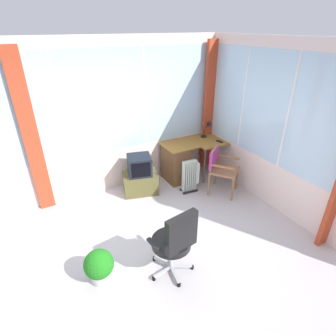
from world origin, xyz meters
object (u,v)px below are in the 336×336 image
at_px(tv_on_stand, 140,177).
at_px(space_heater, 191,176).
at_px(tv_remote, 219,141).
at_px(potted_plant, 99,266).
at_px(desk, 177,161).
at_px(desk_lamp, 209,127).
at_px(wooden_armchair, 219,164).
at_px(office_chair, 175,240).

bearing_deg(tv_on_stand, space_heater, -26.76).
relative_size(tv_remote, potted_plant, 0.33).
bearing_deg(tv_on_stand, potted_plant, -127.89).
height_order(desk, tv_remote, tv_remote).
bearing_deg(desk, tv_on_stand, -174.37).
relative_size(desk_lamp, space_heater, 0.54).
distance_m(desk, potted_plant, 2.76).
distance_m(tv_remote, wooden_armchair, 0.66).
bearing_deg(tv_on_stand, office_chair, -101.26).
relative_size(wooden_armchair, tv_on_stand, 1.17).
relative_size(desk_lamp, potted_plant, 0.76).
relative_size(desk, tv_on_stand, 1.63).
relative_size(office_chair, space_heater, 1.54).
height_order(desk_lamp, tv_remote, desk_lamp).
bearing_deg(tv_remote, office_chair, -154.54).
bearing_deg(wooden_armchair, office_chair, -142.25).
xyz_separation_m(desk, desk_lamp, (0.78, 0.06, 0.58)).
distance_m(tv_remote, space_heater, 0.98).
xyz_separation_m(desk_lamp, potted_plant, (-2.93, -1.78, -0.75)).
distance_m(tv_on_stand, space_heater, 0.96).
bearing_deg(potted_plant, tv_on_stand, 52.11).
bearing_deg(space_heater, tv_remote, 16.38).
bearing_deg(tv_on_stand, tv_remote, -6.37).
distance_m(desk_lamp, wooden_armchair, 0.99).
xyz_separation_m(office_chair, space_heater, (1.26, 1.57, -0.25)).
distance_m(desk, wooden_armchair, 0.90).
distance_m(office_chair, potted_plant, 1.01).
xyz_separation_m(tv_remote, potted_plant, (-2.97, -1.45, -0.54)).
distance_m(tv_remote, office_chair, 2.78).
xyz_separation_m(tv_on_stand, potted_plant, (-1.28, -1.64, -0.09)).
distance_m(wooden_armchair, tv_on_stand, 1.50).
distance_m(desk, tv_remote, 0.94).
relative_size(tv_remote, space_heater, 0.23).
height_order(desk_lamp, potted_plant, desk_lamp).
height_order(desk, space_heater, desk).
relative_size(desk_lamp, office_chair, 0.35).
bearing_deg(office_chair, tv_on_stand, 78.74).
bearing_deg(desk, office_chair, -121.29).
height_order(desk_lamp, office_chair, desk_lamp).
height_order(tv_remote, wooden_armchair, wooden_armchair).
height_order(tv_remote, tv_on_stand, tv_remote).
bearing_deg(wooden_armchair, desk, 119.91).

